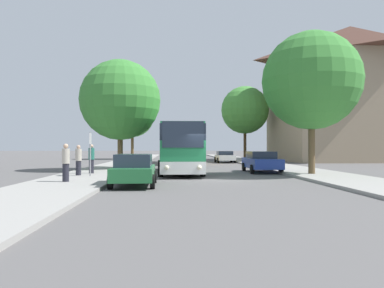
{
  "coord_description": "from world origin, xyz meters",
  "views": [
    {
      "loc": [
        -2.07,
        -20.56,
        1.79
      ],
      "look_at": [
        -0.45,
        10.88,
        2.03
      ],
      "focal_mm": 35.0,
      "sensor_mm": 36.0,
      "label": 1
    }
  ],
  "objects_px": {
    "bus_front": "(180,148)",
    "pedestrian_waiting_far": "(78,160)",
    "tree_left_near": "(120,100)",
    "parked_car_right_near": "(261,161)",
    "tree_left_far": "(132,115)",
    "pedestrian_waiting_near": "(66,162)",
    "pedestrian_walking_back": "(91,159)",
    "tree_right_mid": "(245,110)",
    "bus_middle": "(181,148)",
    "parked_car_left_curb": "(134,169)",
    "tree_right_near": "(311,81)",
    "parked_car_right_far": "(225,156)",
    "bus_stop_sign": "(90,149)"
  },
  "relations": [
    {
      "from": "bus_middle",
      "to": "tree_right_mid",
      "type": "height_order",
      "value": "tree_right_mid"
    },
    {
      "from": "pedestrian_walking_back",
      "to": "tree_right_mid",
      "type": "distance_m",
      "value": 32.25
    },
    {
      "from": "parked_car_right_near",
      "to": "tree_right_near",
      "type": "relative_size",
      "value": 0.54
    },
    {
      "from": "bus_stop_sign",
      "to": "tree_left_far",
      "type": "distance_m",
      "value": 33.18
    },
    {
      "from": "bus_middle",
      "to": "bus_stop_sign",
      "type": "xyz_separation_m",
      "value": [
        -5.49,
        -19.12,
        -0.03
      ]
    },
    {
      "from": "bus_middle",
      "to": "parked_car_left_curb",
      "type": "xyz_separation_m",
      "value": [
        -2.63,
        -23.19,
        -0.95
      ]
    },
    {
      "from": "parked_car_left_curb",
      "to": "tree_right_mid",
      "type": "bearing_deg",
      "value": 70.02
    },
    {
      "from": "pedestrian_waiting_near",
      "to": "pedestrian_walking_back",
      "type": "distance_m",
      "value": 5.59
    },
    {
      "from": "parked_car_right_far",
      "to": "tree_right_near",
      "type": "distance_m",
      "value": 20.33
    },
    {
      "from": "pedestrian_waiting_far",
      "to": "pedestrian_waiting_near",
      "type": "bearing_deg",
      "value": 122.36
    },
    {
      "from": "bus_front",
      "to": "bus_stop_sign",
      "type": "xyz_separation_m",
      "value": [
        -5.14,
        -4.23,
        -0.04
      ]
    },
    {
      "from": "parked_car_left_curb",
      "to": "parked_car_right_far",
      "type": "xyz_separation_m",
      "value": [
        7.65,
        24.79,
        -0.06
      ]
    },
    {
      "from": "parked_car_right_far",
      "to": "bus_stop_sign",
      "type": "distance_m",
      "value": 23.26
    },
    {
      "from": "bus_middle",
      "to": "parked_car_right_far",
      "type": "bearing_deg",
      "value": 15.9
    },
    {
      "from": "bus_middle",
      "to": "tree_right_mid",
      "type": "relative_size",
      "value": 1.12
    },
    {
      "from": "parked_car_right_near",
      "to": "pedestrian_waiting_far",
      "type": "height_order",
      "value": "pedestrian_waiting_far"
    },
    {
      "from": "pedestrian_walking_back",
      "to": "tree_right_mid",
      "type": "height_order",
      "value": "tree_right_mid"
    },
    {
      "from": "parked_car_right_near",
      "to": "tree_left_far",
      "type": "xyz_separation_m",
      "value": [
        -12.04,
        28.08,
        5.55
      ]
    },
    {
      "from": "bus_middle",
      "to": "tree_left_far",
      "type": "bearing_deg",
      "value": 114.17
    },
    {
      "from": "bus_middle",
      "to": "tree_right_near",
      "type": "bearing_deg",
      "value": -68.61
    },
    {
      "from": "pedestrian_waiting_far",
      "to": "parked_car_right_near",
      "type": "bearing_deg",
      "value": -134.2
    },
    {
      "from": "bus_middle",
      "to": "pedestrian_waiting_far",
      "type": "distance_m",
      "value": 19.52
    },
    {
      "from": "bus_stop_sign",
      "to": "tree_left_far",
      "type": "bearing_deg",
      "value": 92.05
    },
    {
      "from": "pedestrian_walking_back",
      "to": "tree_left_near",
      "type": "bearing_deg",
      "value": -4.16
    },
    {
      "from": "bus_front",
      "to": "pedestrian_waiting_far",
      "type": "xyz_separation_m",
      "value": [
        -5.96,
        -3.57,
        -0.69
      ]
    },
    {
      "from": "parked_car_right_far",
      "to": "tree_left_far",
      "type": "relative_size",
      "value": 0.45
    },
    {
      "from": "bus_middle",
      "to": "tree_right_near",
      "type": "height_order",
      "value": "tree_right_near"
    },
    {
      "from": "bus_stop_sign",
      "to": "pedestrian_waiting_near",
      "type": "distance_m",
      "value": 3.44
    },
    {
      "from": "pedestrian_waiting_far",
      "to": "tree_right_near",
      "type": "bearing_deg",
      "value": -151.12
    },
    {
      "from": "tree_left_near",
      "to": "tree_right_near",
      "type": "relative_size",
      "value": 0.95
    },
    {
      "from": "tree_right_near",
      "to": "tree_right_mid",
      "type": "relative_size",
      "value": 0.87
    },
    {
      "from": "parked_car_right_far",
      "to": "tree_left_near",
      "type": "relative_size",
      "value": 0.51
    },
    {
      "from": "tree_left_near",
      "to": "parked_car_right_near",
      "type": "bearing_deg",
      "value": -14.62
    },
    {
      "from": "parked_car_left_curb",
      "to": "tree_right_near",
      "type": "xyz_separation_m",
      "value": [
        10.29,
        5.3,
        5.1
      ]
    },
    {
      "from": "tree_left_near",
      "to": "tree_right_mid",
      "type": "relative_size",
      "value": 0.82
    },
    {
      "from": "bus_middle",
      "to": "bus_front",
      "type": "bearing_deg",
      "value": -93.14
    },
    {
      "from": "pedestrian_waiting_near",
      "to": "tree_left_near",
      "type": "bearing_deg",
      "value": 75.77
    },
    {
      "from": "parked_car_left_curb",
      "to": "tree_right_mid",
      "type": "relative_size",
      "value": 0.42
    },
    {
      "from": "parked_car_right_far",
      "to": "pedestrian_waiting_near",
      "type": "distance_m",
      "value": 26.45
    },
    {
      "from": "parked_car_right_far",
      "to": "tree_right_mid",
      "type": "xyz_separation_m",
      "value": [
        4.14,
        9.42,
        6.2
      ]
    },
    {
      "from": "parked_car_right_far",
      "to": "bus_stop_sign",
      "type": "xyz_separation_m",
      "value": [
        -10.52,
        -20.73,
        0.98
      ]
    },
    {
      "from": "parked_car_right_near",
      "to": "parked_car_left_curb",
      "type": "bearing_deg",
      "value": 47.85
    },
    {
      "from": "bus_middle",
      "to": "bus_stop_sign",
      "type": "relative_size",
      "value": 4.58
    },
    {
      "from": "bus_front",
      "to": "parked_car_right_near",
      "type": "bearing_deg",
      "value": 4.56
    },
    {
      "from": "bus_stop_sign",
      "to": "tree_right_mid",
      "type": "distance_m",
      "value": 33.92
    },
    {
      "from": "pedestrian_waiting_far",
      "to": "tree_left_far",
      "type": "xyz_separation_m",
      "value": [
        -0.35,
        32.16,
        5.29
      ]
    },
    {
      "from": "bus_middle",
      "to": "tree_right_near",
      "type": "relative_size",
      "value": 1.29
    },
    {
      "from": "parked_car_left_curb",
      "to": "tree_left_far",
      "type": "xyz_separation_m",
      "value": [
        -4.04,
        36.89,
        5.57
      ]
    },
    {
      "from": "parked_car_left_curb",
      "to": "pedestrian_waiting_near",
      "type": "relative_size",
      "value": 2.37
    },
    {
      "from": "tree_left_near",
      "to": "tree_right_mid",
      "type": "bearing_deg",
      "value": 58.33
    }
  ]
}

